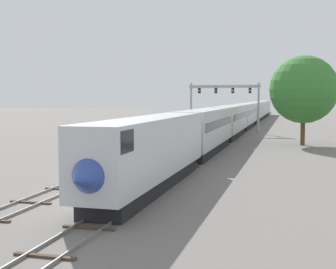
# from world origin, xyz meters

# --- Properties ---
(ground_plane) EXTENTS (400.00, 400.00, 0.00)m
(ground_plane) POSITION_xyz_m (0.00, 0.00, 0.00)
(ground_plane) COLOR slate
(track_main) EXTENTS (2.60, 200.00, 0.16)m
(track_main) POSITION_xyz_m (2.00, 60.00, 0.07)
(track_main) COLOR slate
(track_main) RESTS_ON ground
(track_near) EXTENTS (2.60, 160.00, 0.16)m
(track_near) POSITION_xyz_m (-3.50, 40.00, 0.07)
(track_near) COLOR slate
(track_near) RESTS_ON ground
(passenger_train) EXTENTS (3.04, 145.38, 4.80)m
(passenger_train) POSITION_xyz_m (2.00, 66.43, 2.61)
(passenger_train) COLOR silver
(passenger_train) RESTS_ON ground
(signal_gantry) EXTENTS (12.10, 0.49, 8.49)m
(signal_gantry) POSITION_xyz_m (-0.25, 53.50, 6.19)
(signal_gantry) COLOR #999BA0
(signal_gantry) RESTS_ON ground
(trackside_tree_left) EXTENTS (8.58, 8.58, 11.37)m
(trackside_tree_left) POSITION_xyz_m (12.35, 35.85, 7.07)
(trackside_tree_left) COLOR brown
(trackside_tree_left) RESTS_ON ground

